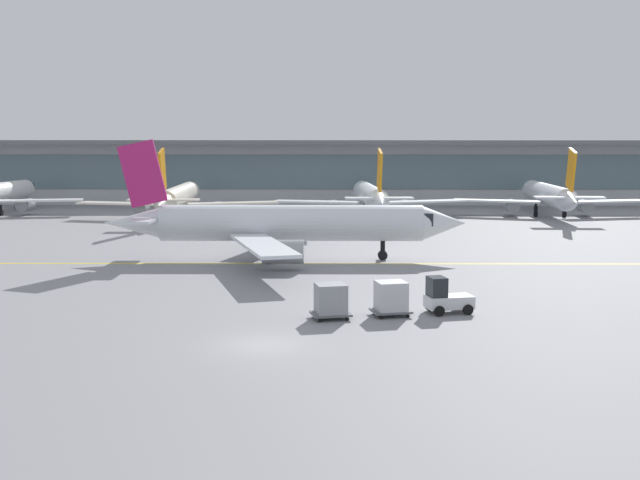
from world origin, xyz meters
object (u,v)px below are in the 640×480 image
Objects in this scene: taxiing_regional_jet at (287,224)px; gate_airplane_2 at (178,197)px; cargo_dolly_trailing at (331,300)px; baggage_tug at (445,298)px; gate_airplane_4 at (548,195)px; cargo_dolly_lead at (391,297)px; gate_airplane_3 at (370,196)px.

gate_airplane_2 is at bearing 114.31° from taxiing_regional_jet.
gate_airplane_2 is 11.04× the size of cargo_dolly_trailing.
taxiing_regional_jet is at bearing 104.10° from baggage_tug.
taxiing_regional_jet is at bearing 86.53° from cargo_dolly_trailing.
gate_airplane_2 is 1.00× the size of gate_airplane_4.
taxiing_regional_jet is (-31.20, -37.26, 0.29)m from gate_airplane_4.
gate_airplane_2 is 57.28m from cargo_dolly_trailing.
taxiing_regional_jet is 10.32× the size of baggage_tug.
taxiing_regional_jet reaches higher than cargo_dolly_lead.
gate_airplane_3 is at bearing -84.26° from gate_airplane_2.
gate_airplane_2 is at bearing 102.58° from baggage_tug.
gate_airplane_3 is 0.99× the size of gate_airplane_4.
taxiing_regional_jet is (15.32, -32.96, 0.29)m from gate_airplane_2.
gate_airplane_2 is 36.35m from taxiing_regional_jet.
gate_airplane_4 is 62.45m from cargo_dolly_lead.
cargo_dolly_trailing is at bearing -162.71° from gate_airplane_2.
taxiing_regional_jet is at bearing -157.12° from gate_airplane_2.
baggage_tug is (25.43, -52.51, -1.75)m from gate_airplane_2.
gate_airplane_3 is at bearing 94.77° from gate_airplane_4.
gate_airplane_3 is 0.90× the size of taxiing_regional_jet.
taxiing_regional_jet is 21.46m from cargo_dolly_trailing.
cargo_dolly_trailing is at bearing 156.82° from gate_airplane_4.
taxiing_regional_jet is at bearing 142.17° from gate_airplane_4.
gate_airplane_4 is at bearing 56.37° from baggage_tug.
cargo_dolly_trailing is (-6.48, -1.53, 0.16)m from baggage_tug.
baggage_tug reaches higher than cargo_dolly_lead.
gate_airplane_2 is at bearing 94.44° from gate_airplane_3.
taxiing_regional_jet is 22.10m from baggage_tug.
gate_airplane_3 is at bearing 75.32° from cargo_dolly_lead.
gate_airplane_2 reaches higher than cargo_dolly_lead.
taxiing_regional_jet reaches higher than gate_airplane_2.
cargo_dolly_lead is (-1.41, -56.48, -1.57)m from gate_airplane_3.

